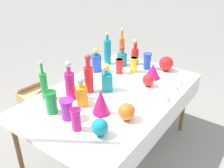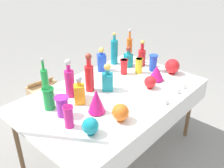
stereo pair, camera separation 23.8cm
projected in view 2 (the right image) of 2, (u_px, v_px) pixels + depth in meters
ground_plane at (112, 152)px, 2.79m from camera, size 40.00×40.00×0.00m
display_table at (114, 98)px, 2.44m from camera, size 1.82×1.14×0.76m
tall_bottle_0 at (114, 51)px, 3.00m from camera, size 0.09×0.09×0.39m
tall_bottle_1 at (129, 49)px, 3.06m from camera, size 0.07×0.07×0.41m
tall_bottle_2 at (45, 81)px, 2.34m from camera, size 0.07×0.07×0.38m
tall_bottle_3 at (70, 81)px, 2.31m from camera, size 0.09×0.09×0.38m
tall_bottle_4 at (89, 75)px, 2.40m from camera, size 0.09×0.09×0.39m
tall_bottle_5 at (142, 56)px, 2.97m from camera, size 0.09×0.09×0.32m
square_decanter_0 at (79, 92)px, 2.22m from camera, size 0.13×0.13×0.27m
square_decanter_1 at (128, 58)px, 2.95m from camera, size 0.11×0.11×0.25m
square_decanter_2 at (108, 79)px, 2.44m from camera, size 0.15×0.15×0.28m
square_decanter_3 at (101, 61)px, 2.84m from camera, size 0.13×0.13×0.28m
slender_vase_0 at (62, 106)px, 2.06m from camera, size 0.12×0.12×0.18m
slender_vase_1 at (49, 98)px, 2.14m from camera, size 0.11×0.11×0.20m
slender_vase_2 at (153, 62)px, 2.84m from camera, size 0.10×0.10×0.19m
slender_vase_3 at (139, 65)px, 2.80m from camera, size 0.09×0.09×0.17m
slender_vase_4 at (69, 116)px, 1.92m from camera, size 0.09×0.09×0.19m
slender_vase_5 at (124, 66)px, 2.77m from camera, size 0.09×0.09×0.17m
fluted_vase_0 at (96, 101)px, 2.09m from camera, size 0.15×0.15×0.22m
fluted_vase_1 at (156, 73)px, 2.63m from camera, size 0.16×0.16×0.16m
round_bowl_0 at (90, 126)px, 1.85m from camera, size 0.13×0.13×0.14m
round_bowl_1 at (120, 112)px, 2.00m from camera, size 0.14×0.14×0.15m
round_bowl_2 at (172, 66)px, 2.78m from camera, size 0.16×0.16×0.17m
round_bowl_3 at (150, 82)px, 2.49m from camera, size 0.12×0.12×0.13m
price_tag_left at (167, 102)px, 2.24m from camera, size 0.06×0.02×0.04m
price_tag_center at (185, 86)px, 2.50m from camera, size 0.05×0.03×0.05m
price_tag_right at (179, 92)px, 2.41m from camera, size 0.06×0.02×0.04m
cardboard_box_behind_left at (47, 98)px, 3.51m from camera, size 0.48×0.47×0.40m
cardboard_box_behind_right at (52, 105)px, 3.34m from camera, size 0.60×0.50×0.39m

